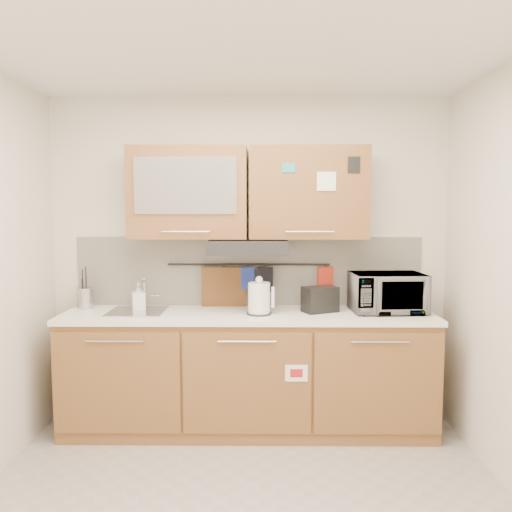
{
  "coord_description": "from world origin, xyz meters",
  "views": [
    {
      "loc": [
        0.1,
        -2.56,
        1.7
      ],
      "look_at": [
        0.06,
        1.05,
        1.37
      ],
      "focal_mm": 35.0,
      "sensor_mm": 36.0,
      "label": 1
    }
  ],
  "objects": [
    {
      "name": "wall_back",
      "position": [
        0.0,
        1.5,
        1.3
      ],
      "size": [
        3.2,
        0.0,
        3.2
      ],
      "primitive_type": "plane",
      "rotation": [
        1.57,
        0.0,
        0.0
      ],
      "color": "silver",
      "rests_on": "ground"
    },
    {
      "name": "microwave",
      "position": [
        1.07,
        1.22,
        1.07
      ],
      "size": [
        0.56,
        0.4,
        0.3
      ],
      "primitive_type": "imported",
      "rotation": [
        0.0,
        0.0,
        0.07
      ],
      "color": "#999999",
      "rests_on": "countertop"
    },
    {
      "name": "dark_pouch",
      "position": [
        0.13,
        1.44,
        1.14
      ],
      "size": [
        0.13,
        0.04,
        0.2
      ],
      "primitive_type": "cube",
      "rotation": [
        0.0,
        0.0,
        0.04
      ],
      "color": "black",
      "rests_on": "utensil_rail"
    },
    {
      "name": "upper_cabinets",
      "position": [
        -0.0,
        1.32,
        1.83
      ],
      "size": [
        1.82,
        0.37,
        0.7
      ],
      "color": "brown",
      "rests_on": "wall_back"
    },
    {
      "name": "sink",
      "position": [
        -0.85,
        1.21,
        0.92
      ],
      "size": [
        0.42,
        0.4,
        0.26
      ],
      "color": "silver",
      "rests_on": "countertop"
    },
    {
      "name": "base_cabinet",
      "position": [
        0.0,
        1.19,
        0.41
      ],
      "size": [
        2.8,
        0.64,
        0.88
      ],
      "color": "brown",
      "rests_on": "floor"
    },
    {
      "name": "ceiling",
      "position": [
        0.0,
        0.0,
        2.6
      ],
      "size": [
        3.2,
        3.2,
        0.0
      ],
      "primitive_type": "plane",
      "rotation": [
        3.14,
        0.0,
        0.0
      ],
      "color": "white",
      "rests_on": "wall_back"
    },
    {
      "name": "pot_holder",
      "position": [
        0.62,
        1.44,
        1.16
      ],
      "size": [
        0.13,
        0.05,
        0.16
      ],
      "primitive_type": "cube",
      "rotation": [
        0.0,
        0.0,
        0.21
      ],
      "color": "#AF2817",
      "rests_on": "utensil_rail"
    },
    {
      "name": "toaster",
      "position": [
        0.55,
        1.21,
        1.02
      ],
      "size": [
        0.3,
        0.25,
        0.19
      ],
      "rotation": [
        0.0,
        0.0,
        0.43
      ],
      "color": "black",
      "rests_on": "countertop"
    },
    {
      "name": "utensil_rail",
      "position": [
        0.0,
        1.45,
        1.26
      ],
      "size": [
        1.3,
        0.02,
        0.02
      ],
      "primitive_type": "cylinder",
      "rotation": [
        0.0,
        1.57,
        0.0
      ],
      "color": "black",
      "rests_on": "backsplash"
    },
    {
      "name": "soap_bottle",
      "position": [
        -0.86,
        1.27,
        1.03
      ],
      "size": [
        0.12,
        0.13,
        0.21
      ],
      "primitive_type": "imported",
      "rotation": [
        0.0,
        0.0,
        0.35
      ],
      "color": "#999999",
      "rests_on": "countertop"
    },
    {
      "name": "oven_mitt",
      "position": [
        -0.01,
        1.44,
        1.15
      ],
      "size": [
        0.11,
        0.03,
        0.18
      ],
      "primitive_type": "cube",
      "rotation": [
        0.0,
        0.0,
        0.0
      ],
      "color": "navy",
      "rests_on": "utensil_rail"
    },
    {
      "name": "utensil_crock",
      "position": [
        -1.3,
        1.35,
        1.0
      ],
      "size": [
        0.16,
        0.16,
        0.33
      ],
      "rotation": [
        0.0,
        0.0,
        0.28
      ],
      "color": "#B2B3B7",
      "rests_on": "countertop"
    },
    {
      "name": "kettle",
      "position": [
        0.09,
        1.12,
        1.04
      ],
      "size": [
        0.21,
        0.19,
        0.29
      ],
      "rotation": [
        0.0,
        0.0,
        -0.03
      ],
      "color": "white",
      "rests_on": "countertop"
    },
    {
      "name": "countertop",
      "position": [
        0.0,
        1.19,
        0.9
      ],
      "size": [
        2.82,
        0.62,
        0.04
      ],
      "primitive_type": "cube",
      "color": "white",
      "rests_on": "base_cabinet"
    },
    {
      "name": "range_hood",
      "position": [
        0.0,
        1.25,
        1.42
      ],
      "size": [
        0.6,
        0.46,
        0.1
      ],
      "primitive_type": "cube",
      "color": "black",
      "rests_on": "upper_cabinets"
    },
    {
      "name": "cutting_board",
      "position": [
        -0.2,
        1.44,
        1.02
      ],
      "size": [
        0.36,
        0.03,
        0.44
      ],
      "primitive_type": "cube",
      "rotation": [
        0.0,
        0.0,
        0.01
      ],
      "color": "brown",
      "rests_on": "utensil_rail"
    },
    {
      "name": "backsplash",
      "position": [
        0.0,
        1.49,
        1.2
      ],
      "size": [
        2.8,
        0.02,
        0.56
      ],
      "primitive_type": "cube",
      "color": "silver",
      "rests_on": "countertop"
    }
  ]
}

